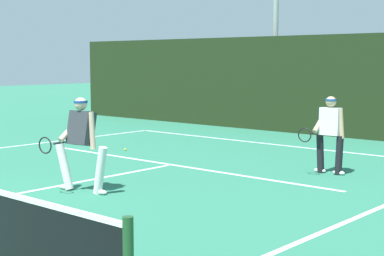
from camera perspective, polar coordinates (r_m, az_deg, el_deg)
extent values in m
cube|color=white|center=(16.87, 8.02, -1.57)|extent=(10.39, 0.10, 0.01)
cube|color=white|center=(13.55, -1.95, -3.46)|extent=(8.47, 0.10, 0.01)
cube|color=white|center=(11.40, -13.49, -5.52)|extent=(0.10, 6.40, 0.01)
cylinder|color=silver|center=(10.62, -8.63, -3.99)|extent=(0.32, 0.20, 0.86)
cylinder|color=silver|center=(11.15, -11.91, -3.56)|extent=(0.39, 0.22, 0.85)
ellipsoid|color=white|center=(10.69, -8.59, -5.97)|extent=(0.28, 0.16, 0.09)
ellipsoid|color=white|center=(11.22, -11.86, -5.45)|extent=(0.28, 0.16, 0.09)
cube|color=#2D3338|center=(10.78, -10.38, -0.02)|extent=(0.49, 0.43, 0.63)
cylinder|color=beige|center=(10.62, -9.40, -0.24)|extent=(0.16, 0.12, 0.65)
cylinder|color=beige|center=(10.94, -11.34, -0.08)|extent=(0.21, 0.60, 0.43)
sphere|color=beige|center=(10.74, -10.43, 2.24)|extent=(0.23, 0.23, 0.23)
cylinder|color=#19478C|center=(10.74, -10.43, 2.45)|extent=(0.28, 0.28, 0.04)
cylinder|color=black|center=(10.82, -12.39, -1.39)|extent=(0.08, 0.26, 0.03)
torus|color=black|center=(10.58, -13.65, -1.59)|extent=(0.29, 0.08, 0.29)
cylinder|color=black|center=(12.66, 13.67, -2.52)|extent=(0.18, 0.16, 0.80)
cylinder|color=black|center=(12.82, 11.97, -2.36)|extent=(0.19, 0.16, 0.81)
ellipsoid|color=white|center=(12.71, 13.63, -4.10)|extent=(0.27, 0.13, 0.09)
ellipsoid|color=white|center=(12.88, 11.94, -3.92)|extent=(0.27, 0.13, 0.09)
cube|color=silver|center=(12.65, 12.89, 0.61)|extent=(0.43, 0.28, 0.57)
cylinder|color=tan|center=(12.56, 13.85, 0.43)|extent=(0.16, 0.11, 0.62)
cylinder|color=tan|center=(12.75, 11.95, 0.56)|extent=(0.14, 0.56, 0.44)
sphere|color=tan|center=(12.62, 12.94, 2.44)|extent=(0.21, 0.21, 0.21)
cylinder|color=#19478C|center=(12.62, 12.94, 2.61)|extent=(0.25, 0.25, 0.04)
cylinder|color=black|center=(12.57, 11.24, -0.49)|extent=(0.05, 0.26, 0.03)
torus|color=black|center=(12.27, 10.55, -0.64)|extent=(0.29, 0.05, 0.29)
sphere|color=#D1E033|center=(15.73, -6.30, -2.01)|extent=(0.07, 0.07, 0.07)
cube|color=black|center=(19.03, 12.55, 3.92)|extent=(22.44, 0.12, 3.10)
cylinder|color=#9EA39E|center=(21.16, 7.90, 11.27)|extent=(0.18, 0.18, 8.28)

